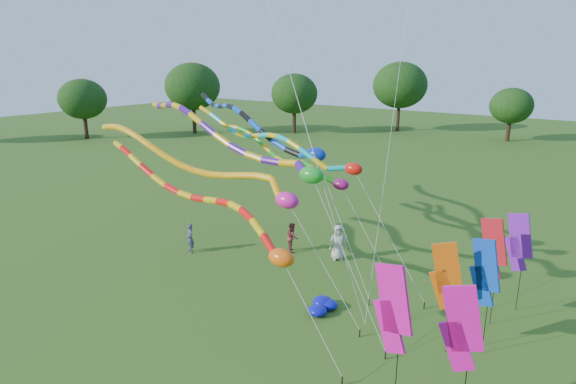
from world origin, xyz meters
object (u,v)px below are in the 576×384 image
Objects in this scene: person_c at (292,237)px; tube_kite_red at (209,205)px; tube_kite_orange at (209,168)px; person_b at (190,238)px; person_a at (338,242)px; blue_nylon_heap at (328,307)px.

tube_kite_red is at bearing 139.25° from person_c.
person_b is at bearing 155.90° from tube_kite_orange.
tube_kite_red is 0.99× the size of tube_kite_orange.
tube_kite_red is 8.16× the size of person_a.
blue_nylon_heap is at bearing -173.84° from person_c.
tube_kite_orange is at bearing -174.49° from blue_nylon_heap.
person_c is at bearing 151.00° from person_a.
tube_kite_orange is 7.80m from blue_nylon_heap.
person_b reaches higher than person_c.
person_a reaches higher than blue_nylon_heap.
person_a is at bearing 52.71° from person_b.
tube_kite_orange is 12.67× the size of blue_nylon_heap.
tube_kite_orange reaches higher than person_c.
person_a is at bearing 59.54° from tube_kite_orange.
person_c reaches higher than blue_nylon_heap.
tube_kite_red is at bearing -44.92° from tube_kite_orange.
person_a is 2.58m from person_c.
tube_kite_red is 9.46× the size of person_b.
tube_kite_orange reaches higher than blue_nylon_heap.
tube_kite_orange is 9.55× the size of person_b.
person_c is (-2.53, -0.44, -0.14)m from person_a.
tube_kite_orange is 5.86m from person_b.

